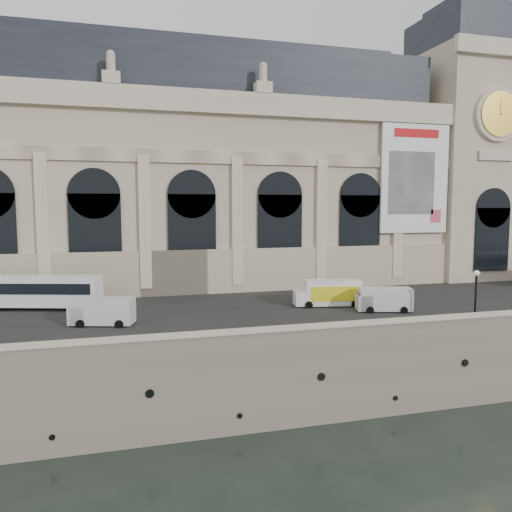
% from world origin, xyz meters
% --- Properties ---
extents(ground, '(260.00, 260.00, 0.00)m').
position_xyz_m(ground, '(0.00, 0.00, 0.00)').
color(ground, black).
rests_on(ground, ground).
extents(quay, '(160.00, 70.00, 6.00)m').
position_xyz_m(quay, '(0.00, 35.00, 3.00)').
color(quay, gray).
rests_on(quay, ground).
extents(street, '(160.00, 24.00, 0.06)m').
position_xyz_m(street, '(0.00, 14.00, 6.03)').
color(street, '#2D2D2D').
rests_on(street, quay).
extents(parapet, '(160.00, 1.40, 1.21)m').
position_xyz_m(parapet, '(0.00, 0.60, 6.62)').
color(parapet, gray).
rests_on(parapet, quay).
extents(museum, '(69.00, 18.70, 29.10)m').
position_xyz_m(museum, '(-5.98, 30.86, 19.72)').
color(museum, beige).
rests_on(museum, quay).
extents(clock_pavilion, '(13.00, 14.72, 36.70)m').
position_xyz_m(clock_pavilion, '(34.00, 27.93, 23.42)').
color(clock_pavilion, beige).
rests_on(clock_pavilion, quay).
extents(bus_left, '(11.10, 5.29, 3.22)m').
position_xyz_m(bus_left, '(-18.78, 17.73, 7.80)').
color(bus_left, white).
rests_on(bus_left, quay).
extents(van_b, '(5.41, 3.27, 2.26)m').
position_xyz_m(van_b, '(-13.37, 9.87, 7.16)').
color(van_b, silver).
rests_on(van_b, quay).
extents(van_c, '(5.29, 3.17, 2.21)m').
position_xyz_m(van_c, '(11.53, 8.58, 7.13)').
color(van_c, silver).
rests_on(van_c, quay).
extents(box_truck, '(6.68, 3.23, 2.58)m').
position_xyz_m(box_truck, '(7.87, 12.20, 7.30)').
color(box_truck, white).
rests_on(box_truck, quay).
extents(lamp_right, '(0.46, 0.46, 4.50)m').
position_xyz_m(lamp_right, '(16.47, 2.10, 8.24)').
color(lamp_right, black).
rests_on(lamp_right, quay).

